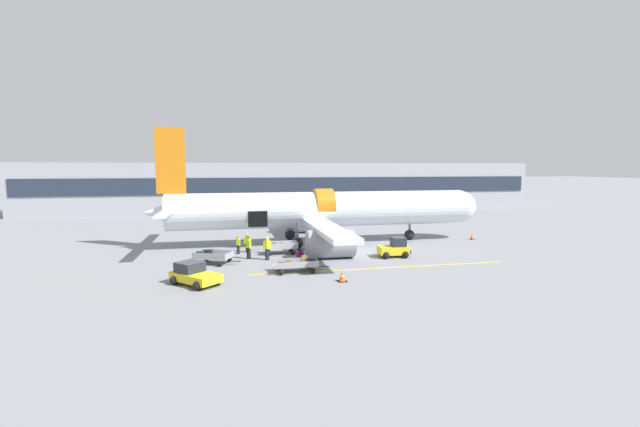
{
  "coord_description": "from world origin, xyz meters",
  "views": [
    {
      "loc": [
        -10.62,
        -35.02,
        7.27
      ],
      "look_at": [
        -2.48,
        2.67,
        3.05
      ],
      "focal_mm": 24.0,
      "sensor_mm": 36.0,
      "label": 1
    }
  ],
  "objects_px": {
    "ground_crew_loader_b": "(238,244)",
    "ground_crew_driver": "(247,242)",
    "baggage_tug_mid": "(395,249)",
    "suitcase_on_tarmac_upright": "(300,255)",
    "airplane": "(319,211)",
    "baggage_tug_lead": "(194,275)",
    "baggage_cart_empty": "(297,265)",
    "ground_crew_supervisor": "(249,247)",
    "baggage_cart_queued": "(213,257)",
    "ground_crew_loader_a": "(267,248)",
    "baggage_cart_loading": "(282,248)"
  },
  "relations": [
    {
      "from": "airplane",
      "to": "ground_crew_loader_a",
      "type": "height_order",
      "value": "airplane"
    },
    {
      "from": "airplane",
      "to": "baggage_cart_loading",
      "type": "xyz_separation_m",
      "value": [
        -4.07,
        -4.22,
        -2.58
      ]
    },
    {
      "from": "ground_crew_loader_b",
      "to": "ground_crew_driver",
      "type": "bearing_deg",
      "value": 36.86
    },
    {
      "from": "baggage_cart_queued",
      "to": "ground_crew_driver",
      "type": "xyz_separation_m",
      "value": [
        2.76,
        3.83,
        0.38
      ]
    },
    {
      "from": "baggage_tug_lead",
      "to": "baggage_cart_loading",
      "type": "height_order",
      "value": "baggage_tug_lead"
    },
    {
      "from": "airplane",
      "to": "baggage_tug_lead",
      "type": "xyz_separation_m",
      "value": [
        -10.54,
        -12.43,
        -2.47
      ]
    },
    {
      "from": "baggage_cart_empty",
      "to": "suitcase_on_tarmac_upright",
      "type": "relative_size",
      "value": 5.11
    },
    {
      "from": "baggage_cart_loading",
      "to": "baggage_cart_queued",
      "type": "xyz_separation_m",
      "value": [
        -5.55,
        -2.56,
        -0.01
      ]
    },
    {
      "from": "baggage_cart_loading",
      "to": "ground_crew_supervisor",
      "type": "distance_m",
      "value": 3.17
    },
    {
      "from": "baggage_cart_queued",
      "to": "ground_crew_loader_b",
      "type": "relative_size",
      "value": 2.35
    },
    {
      "from": "ground_crew_supervisor",
      "to": "suitcase_on_tarmac_upright",
      "type": "bearing_deg",
      "value": -15.7
    },
    {
      "from": "ground_crew_loader_b",
      "to": "ground_crew_driver",
      "type": "relative_size",
      "value": 0.93
    },
    {
      "from": "ground_crew_driver",
      "to": "baggage_cart_loading",
      "type": "bearing_deg",
      "value": -24.42
    },
    {
      "from": "baggage_cart_queued",
      "to": "ground_crew_loader_b",
      "type": "distance_m",
      "value": 3.83
    },
    {
      "from": "ground_crew_driver",
      "to": "suitcase_on_tarmac_upright",
      "type": "xyz_separation_m",
      "value": [
        3.91,
        -3.76,
        -0.53
      ]
    },
    {
      "from": "baggage_cart_empty",
      "to": "ground_crew_driver",
      "type": "height_order",
      "value": "ground_crew_driver"
    },
    {
      "from": "airplane",
      "to": "ground_crew_driver",
      "type": "distance_m",
      "value": 7.79
    },
    {
      "from": "ground_crew_loader_b",
      "to": "ground_crew_driver",
      "type": "distance_m",
      "value": 0.96
    },
    {
      "from": "baggage_cart_loading",
      "to": "ground_crew_loader_b",
      "type": "bearing_deg",
      "value": 169.03
    },
    {
      "from": "baggage_tug_mid",
      "to": "baggage_cart_empty",
      "type": "distance_m",
      "value": 9.09
    },
    {
      "from": "airplane",
      "to": "suitcase_on_tarmac_upright",
      "type": "height_order",
      "value": "airplane"
    },
    {
      "from": "airplane",
      "to": "suitcase_on_tarmac_upright",
      "type": "xyz_separation_m",
      "value": [
        -2.96,
        -6.72,
        -2.74
      ]
    },
    {
      "from": "baggage_tug_mid",
      "to": "suitcase_on_tarmac_upright",
      "type": "xyz_separation_m",
      "value": [
        -7.66,
        0.72,
        -0.33
      ]
    },
    {
      "from": "baggage_tug_mid",
      "to": "baggage_cart_queued",
      "type": "height_order",
      "value": "baggage_tug_mid"
    },
    {
      "from": "ground_crew_driver",
      "to": "airplane",
      "type": "bearing_deg",
      "value": 23.29
    },
    {
      "from": "airplane",
      "to": "ground_crew_supervisor",
      "type": "height_order",
      "value": "airplane"
    },
    {
      "from": "airplane",
      "to": "baggage_tug_lead",
      "type": "bearing_deg",
      "value": -130.31
    },
    {
      "from": "baggage_tug_mid",
      "to": "ground_crew_driver",
      "type": "xyz_separation_m",
      "value": [
        -11.57,
        4.48,
        0.2
      ]
    },
    {
      "from": "baggage_tug_mid",
      "to": "baggage_cart_empty",
      "type": "xyz_separation_m",
      "value": [
        -8.52,
        -3.18,
        -0.21
      ]
    },
    {
      "from": "ground_crew_loader_a",
      "to": "ground_crew_loader_b",
      "type": "bearing_deg",
      "value": 127.44
    },
    {
      "from": "airplane",
      "to": "baggage_tug_mid",
      "type": "height_order",
      "value": "airplane"
    },
    {
      "from": "baggage_cart_queued",
      "to": "baggage_cart_empty",
      "type": "height_order",
      "value": "baggage_cart_empty"
    },
    {
      "from": "baggage_tug_lead",
      "to": "baggage_cart_empty",
      "type": "xyz_separation_m",
      "value": [
        6.73,
        1.81,
        -0.15
      ]
    },
    {
      "from": "baggage_tug_lead",
      "to": "baggage_cart_queued",
      "type": "bearing_deg",
      "value": 80.72
    },
    {
      "from": "baggage_tug_mid",
      "to": "ground_crew_loader_a",
      "type": "height_order",
      "value": "ground_crew_loader_a"
    },
    {
      "from": "suitcase_on_tarmac_upright",
      "to": "ground_crew_loader_a",
      "type": "bearing_deg",
      "value": 171.9
    },
    {
      "from": "ground_crew_loader_a",
      "to": "ground_crew_driver",
      "type": "relative_size",
      "value": 1.12
    },
    {
      "from": "baggage_tug_lead",
      "to": "ground_crew_loader_a",
      "type": "height_order",
      "value": "ground_crew_loader_a"
    },
    {
      "from": "airplane",
      "to": "baggage_tug_mid",
      "type": "relative_size",
      "value": 12.68
    },
    {
      "from": "airplane",
      "to": "baggage_cart_loading",
      "type": "height_order",
      "value": "airplane"
    },
    {
      "from": "baggage_cart_loading",
      "to": "baggage_cart_empty",
      "type": "height_order",
      "value": "baggage_cart_empty"
    },
    {
      "from": "ground_crew_driver",
      "to": "ground_crew_loader_b",
      "type": "bearing_deg",
      "value": -143.14
    },
    {
      "from": "baggage_cart_empty",
      "to": "ground_crew_supervisor",
      "type": "height_order",
      "value": "ground_crew_supervisor"
    },
    {
      "from": "baggage_cart_loading",
      "to": "ground_crew_loader_a",
      "type": "distance_m",
      "value": 2.6
    },
    {
      "from": "baggage_cart_loading",
      "to": "baggage_cart_queued",
      "type": "height_order",
      "value": "baggage_cart_queued"
    },
    {
      "from": "baggage_cart_queued",
      "to": "ground_crew_driver",
      "type": "distance_m",
      "value": 4.74
    },
    {
      "from": "baggage_cart_queued",
      "to": "ground_crew_supervisor",
      "type": "distance_m",
      "value": 3.03
    },
    {
      "from": "baggage_tug_lead",
      "to": "suitcase_on_tarmac_upright",
      "type": "relative_size",
      "value": 4.43
    },
    {
      "from": "baggage_tug_mid",
      "to": "suitcase_on_tarmac_upright",
      "type": "bearing_deg",
      "value": 174.64
    },
    {
      "from": "baggage_tug_mid",
      "to": "ground_crew_loader_a",
      "type": "xyz_separation_m",
      "value": [
        -10.17,
        1.08,
        0.31
      ]
    }
  ]
}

